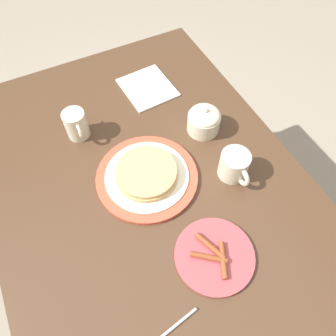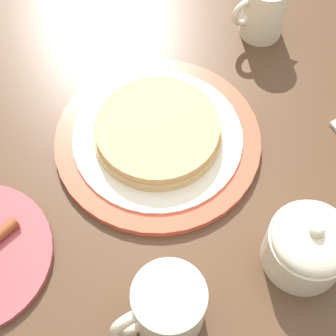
% 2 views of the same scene
% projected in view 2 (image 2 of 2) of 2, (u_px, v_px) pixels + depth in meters
% --- Properties ---
extents(ground_plane, '(8.00, 8.00, 0.00)m').
position_uv_depth(ground_plane, '(167.00, 290.00, 1.37)').
color(ground_plane, gray).
extents(dining_table, '(1.13, 0.85, 0.74)m').
position_uv_depth(dining_table, '(167.00, 181.00, 0.84)').
color(dining_table, '#4C3321').
rests_on(dining_table, ground_plane).
extents(pancake_plate, '(0.29, 0.29, 0.04)m').
position_uv_depth(pancake_plate, '(158.00, 136.00, 0.71)').
color(pancake_plate, '#DB5138').
rests_on(pancake_plate, dining_table).
extents(coffee_mug, '(0.11, 0.08, 0.08)m').
position_uv_depth(coffee_mug, '(166.00, 306.00, 0.56)').
color(coffee_mug, beige).
rests_on(coffee_mug, dining_table).
extents(creamer_pitcher, '(0.11, 0.07, 0.10)m').
position_uv_depth(creamer_pitcher, '(265.00, 9.00, 0.78)').
color(creamer_pitcher, beige).
rests_on(creamer_pitcher, dining_table).
extents(sugar_bowl, '(0.10, 0.10, 0.09)m').
position_uv_depth(sugar_bowl, '(308.00, 245.00, 0.60)').
color(sugar_bowl, beige).
rests_on(sugar_bowl, dining_table).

